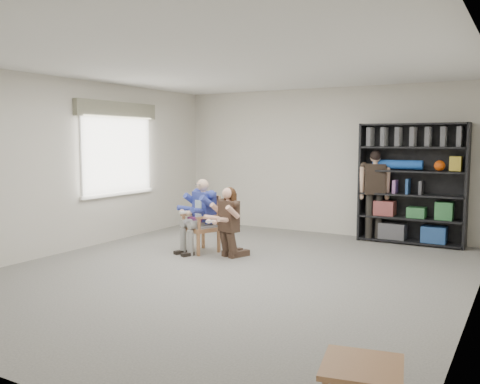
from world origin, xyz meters
The scene contains 8 objects.
room_shell centered at (0.00, 0.00, 1.40)m, with size 6.00×7.00×2.80m, color beige, non-canonical shape.
floor centered at (0.00, 0.00, 0.00)m, with size 6.00×7.00×0.01m, color #62605B.
window_left centered at (-2.95, 1.00, 1.63)m, with size 0.16×2.00×1.75m, color silver, non-canonical shape.
armchair centered at (-1.10, 0.89, 0.46)m, with size 0.53×0.52×0.92m, color #A17242, non-canonical shape.
seated_man centered at (-1.10, 0.89, 0.60)m, with size 0.52×0.72×1.20m, color navy, non-canonical shape.
kneeling_woman centered at (-0.52, 0.77, 0.55)m, with size 0.46×0.74×1.10m, color #3B2B1F, non-canonical shape.
bookshelf centered at (1.70, 3.28, 1.05)m, with size 1.80×0.38×2.10m, color black, non-canonical shape.
standing_man centered at (1.08, 3.19, 0.81)m, with size 0.50×0.28×1.63m, color #2B221B, non-canonical shape.
Camera 1 is at (3.49, -5.81, 1.81)m, focal length 38.00 mm.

